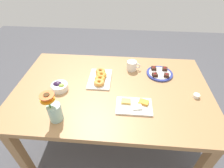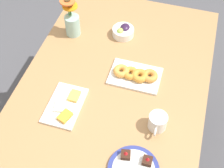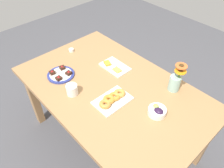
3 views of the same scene
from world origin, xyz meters
name	(u,v)px [view 2 (image 2 of 3)]	position (x,y,z in m)	size (l,w,h in m)	color
ground_plane	(112,150)	(0.00, 0.00, 0.00)	(6.00, 6.00, 0.00)	#4C4C51
dining_table	(112,98)	(0.00, 0.00, 0.65)	(1.60, 1.00, 0.74)	#A87A4C
coffee_mug	(158,122)	(0.16, 0.28, 0.78)	(0.13, 0.09, 0.09)	white
grape_bowl	(123,31)	(-0.42, -0.05, 0.77)	(0.13, 0.13, 0.07)	white
cheese_platter	(65,106)	(0.18, -0.20, 0.75)	(0.26, 0.17, 0.03)	white
croissant_platter	(135,75)	(-0.11, 0.10, 0.76)	(0.19, 0.28, 0.05)	white
flower_vase	(72,23)	(-0.35, -0.35, 0.82)	(0.11, 0.11, 0.24)	#99C1B7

